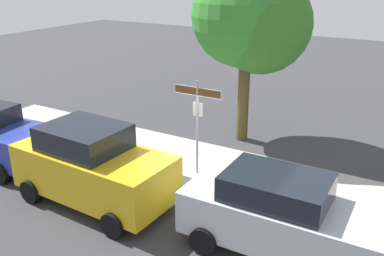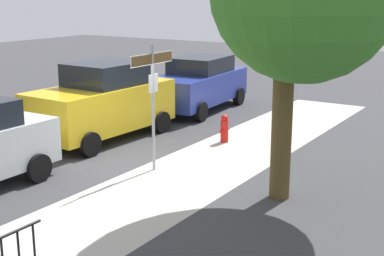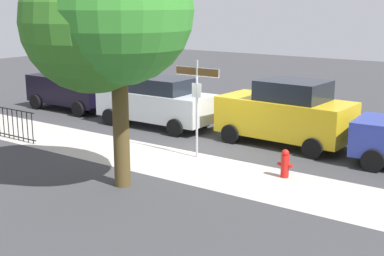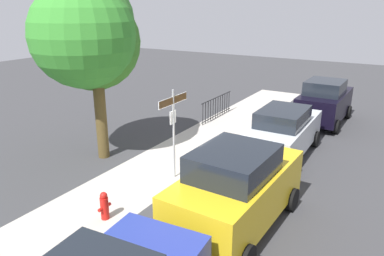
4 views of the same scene
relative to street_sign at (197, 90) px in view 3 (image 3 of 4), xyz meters
name	(u,v)px [view 3 (image 3 of 4)]	position (x,y,z in m)	size (l,w,h in m)	color
ground_plane	(203,154)	(0.04, -0.40, -2.06)	(60.00, 60.00, 0.00)	#38383A
sidewalk_strip	(127,153)	(2.04, 0.90, -2.06)	(24.00, 2.60, 0.00)	#B0A99F
street_sign	(197,90)	(0.00, 0.00, 0.00)	(1.54, 0.07, 2.94)	#9EA0A5
shade_tree	(107,10)	(0.10, 3.52, 2.34)	(4.11, 3.72, 6.26)	#4F3F1F
car_yellow	(286,113)	(-1.53, -2.89, -1.00)	(4.41, 2.26, 2.15)	gold
car_silver	(157,102)	(3.57, -2.48, -1.12)	(4.59, 1.98, 1.87)	silver
car_black	(73,86)	(8.60, -2.88, -1.02)	(4.10, 2.11, 2.09)	black
iron_fence	(6,122)	(6.73, 1.90, -1.51)	(3.11, 0.04, 1.07)	black
fire_hydrant	(285,164)	(-3.02, 0.20, -1.68)	(0.42, 0.22, 0.78)	red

